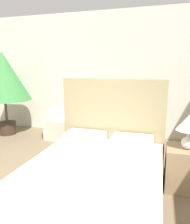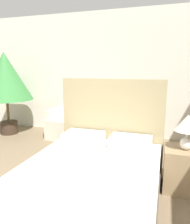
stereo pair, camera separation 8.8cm
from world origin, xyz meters
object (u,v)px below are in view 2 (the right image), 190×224
(table_lamp, at_px, (188,126))
(side_table, at_px, (84,129))
(armchair_near_window_left, at_px, (64,125))
(bed, at_px, (93,176))
(armchair_near_window_right, at_px, (105,128))
(nightstand, at_px, (183,169))
(potted_palm, at_px, (5,78))

(table_lamp, distance_m, side_table, 2.64)
(armchair_near_window_left, xyz_separation_m, side_table, (0.49, 0.01, -0.06))
(bed, relative_size, armchair_near_window_right, 2.11)
(bed, relative_size, table_lamp, 4.37)
(armchair_near_window_left, relative_size, nightstand, 1.67)
(side_table, bearing_deg, armchair_near_window_right, -1.16)
(nightstand, bearing_deg, armchair_near_window_right, 134.44)
(nightstand, bearing_deg, side_table, 142.18)
(bed, distance_m, nightstand, 1.23)
(nightstand, distance_m, table_lamp, 0.60)
(armchair_near_window_right, distance_m, potted_palm, 2.66)
(bed, bearing_deg, table_lamp, 27.70)
(armchair_near_window_right, bearing_deg, bed, -71.78)
(potted_palm, height_order, nightstand, potted_palm)
(bed, height_order, armchair_near_window_left, bed)
(potted_palm, xyz_separation_m, nightstand, (3.95, -1.40, -1.09))
(nightstand, bearing_deg, potted_palm, 160.43)
(side_table, bearing_deg, armchair_near_window_left, -178.84)
(bed, xyz_separation_m, nightstand, (1.08, 0.59, -0.01))
(armchair_near_window_left, distance_m, side_table, 0.49)
(table_lamp, relative_size, side_table, 0.93)
(potted_palm, distance_m, nightstand, 4.33)
(bed, height_order, armchair_near_window_right, bed)
(potted_palm, bearing_deg, armchair_near_window_right, 3.53)
(table_lamp, bearing_deg, nightstand, 93.52)
(bed, bearing_deg, armchair_near_window_right, 101.80)
(armchair_near_window_right, bearing_deg, armchair_near_window_left, -173.58)
(table_lamp, bearing_deg, bed, -152.30)
(nightstand, bearing_deg, table_lamp, -86.48)
(armchair_near_window_right, height_order, nightstand, armchair_near_window_right)
(nightstand, height_order, side_table, nightstand)
(bed, distance_m, potted_palm, 3.66)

